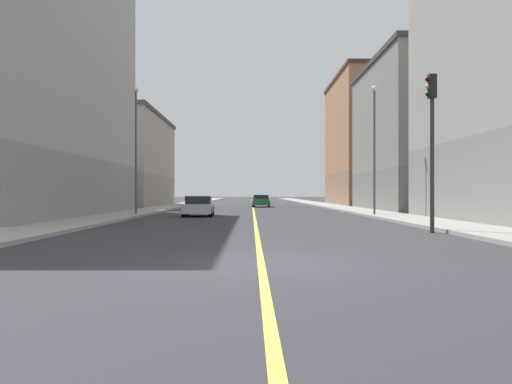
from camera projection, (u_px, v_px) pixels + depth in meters
The scene contains 14 objects.
ground_plane at pixel (261, 263), 11.98m from camera, with size 400.00×400.00×0.00m, color #333238.
sidewalk_left at pixel (331, 206), 61.05m from camera, with size 2.98×168.00×0.15m, color #9E9B93.
sidewalk_right at pixel (175, 206), 60.90m from camera, with size 2.98×168.00×0.15m, color #9E9B93.
lane_center_stripe at pixel (253, 207), 60.98m from camera, with size 0.16×154.00×0.01m, color #E5D14C.
building_left_mid at pixel (422, 136), 47.64m from camera, with size 9.00×17.87×12.77m.
building_left_far at pixel (371, 141), 67.93m from camera, with size 9.00×19.23×15.55m.
building_right_corner at pixel (22, 68), 34.58m from camera, with size 9.00×25.80×18.52m.
building_right_midblock at pixel (122, 161), 61.34m from camera, with size 9.00×20.90×10.03m.
traffic_light_left_near at pixel (432, 130), 21.13m from camera, with size 0.40×0.32×6.00m.
street_lamp_left_near at pixel (374, 138), 35.54m from camera, with size 0.36×0.36×8.18m.
street_lamp_right_near at pixel (136, 138), 36.02m from camera, with size 0.36×0.36×8.20m.
car_silver at pixel (199, 207), 36.00m from camera, with size 1.93×4.02×1.31m.
car_maroon at pixel (262, 199), 80.10m from camera, with size 1.91×4.16×1.22m.
car_green at pixel (261, 201), 59.68m from camera, with size 1.97×4.35×1.30m.
Camera 1 is at (-0.22, -11.98, 1.52)m, focal length 39.25 mm.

